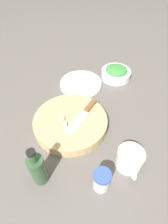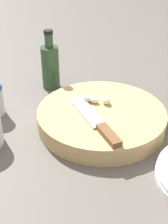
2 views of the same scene
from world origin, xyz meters
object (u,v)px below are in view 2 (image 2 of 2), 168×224
at_px(oil_bottle, 50,66).
at_px(garlic_cloves, 98,100).
at_px(cutting_board, 101,118).
at_px(chef_knife, 97,122).

bearing_deg(oil_bottle, garlic_cloves, 162.60).
bearing_deg(cutting_board, oil_bottle, -20.64).
height_order(garlic_cloves, oil_bottle, oil_bottle).
relative_size(cutting_board, chef_knife, 1.56).
height_order(chef_knife, garlic_cloves, garlic_cloves).
height_order(chef_knife, oil_bottle, oil_bottle).
relative_size(chef_knife, oil_bottle, 1.14).
bearing_deg(garlic_cloves, oil_bottle, -17.40).
distance_m(cutting_board, garlic_cloves, 0.05).
bearing_deg(chef_knife, cutting_board, 53.40).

